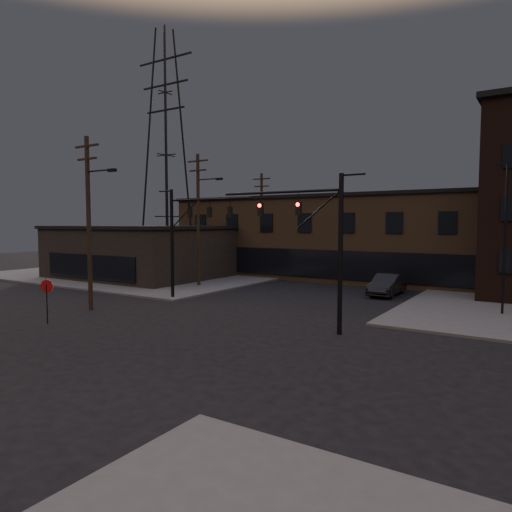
{
  "coord_description": "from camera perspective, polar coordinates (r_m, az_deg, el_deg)",
  "views": [
    {
      "loc": [
        15.11,
        -16.72,
        5.55
      ],
      "look_at": [
        -0.27,
        7.32,
        3.5
      ],
      "focal_mm": 32.0,
      "sensor_mm": 36.0,
      "label": 1
    }
  ],
  "objects": [
    {
      "name": "ground",
      "position": [
        23.21,
        -9.35,
        -9.78
      ],
      "size": [
        140.0,
        140.0,
        0.0
      ],
      "primitive_type": "plane",
      "color": "black",
      "rests_on": "ground"
    },
    {
      "name": "sidewalk_nw",
      "position": [
        53.91,
        -11.12,
        -1.8
      ],
      "size": [
        30.0,
        30.0,
        0.15
      ],
      "primitive_type": "cube",
      "color": "#474744",
      "rests_on": "ground"
    },
    {
      "name": "building_row",
      "position": [
        47.23,
        13.94,
        2.11
      ],
      "size": [
        40.0,
        12.0,
        8.0
      ],
      "primitive_type": "cube",
      "color": "brown",
      "rests_on": "ground"
    },
    {
      "name": "building_left",
      "position": [
        48.09,
        -14.38,
        0.35
      ],
      "size": [
        16.0,
        12.0,
        5.0
      ],
      "primitive_type": "cube",
      "color": "black",
      "rests_on": "ground"
    },
    {
      "name": "traffic_signal_near",
      "position": [
        23.36,
        7.93,
        2.55
      ],
      "size": [
        7.12,
        0.24,
        8.0
      ],
      "color": "black",
      "rests_on": "ground"
    },
    {
      "name": "traffic_signal_far",
      "position": [
        32.98,
        -8.84,
        3.13
      ],
      "size": [
        7.12,
        0.24,
        8.0
      ],
      "color": "black",
      "rests_on": "ground"
    },
    {
      "name": "stop_sign",
      "position": [
        27.66,
        -24.69,
        -3.97
      ],
      "size": [
        0.72,
        0.33,
        2.48
      ],
      "color": "black",
      "rests_on": "ground"
    },
    {
      "name": "utility_pole_near",
      "position": [
        30.87,
        -20.12,
        4.45
      ],
      "size": [
        3.7,
        0.28,
        11.0
      ],
      "color": "black",
      "rests_on": "ground"
    },
    {
      "name": "utility_pole_mid",
      "position": [
        39.96,
        -7.16,
        4.9
      ],
      "size": [
        3.7,
        0.28,
        11.5
      ],
      "color": "black",
      "rests_on": "ground"
    },
    {
      "name": "utility_pole_far",
      "position": [
        50.33,
        0.69,
        4.38
      ],
      "size": [
        2.2,
        0.28,
        11.0
      ],
      "color": "black",
      "rests_on": "ground"
    },
    {
      "name": "transmission_tower",
      "position": [
        48.48,
        -11.17,
        12.28
      ],
      "size": [
        7.0,
        7.0,
        25.0
      ],
      "primitive_type": null,
      "color": "black",
      "rests_on": "ground"
    },
    {
      "name": "lot_light_a",
      "position": [
        30.79,
        28.74,
        3.53
      ],
      "size": [
        1.5,
        0.28,
        9.14
      ],
      "color": "black",
      "rests_on": "ground"
    },
    {
      "name": "car_crossing",
      "position": [
        36.6,
        16.06,
        -3.47
      ],
      "size": [
        1.75,
        5.0,
        1.65
      ],
      "primitive_type": "imported",
      "rotation": [
        0.0,
        0.0,
        -0.0
      ],
      "color": "black",
      "rests_on": "ground"
    }
  ]
}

